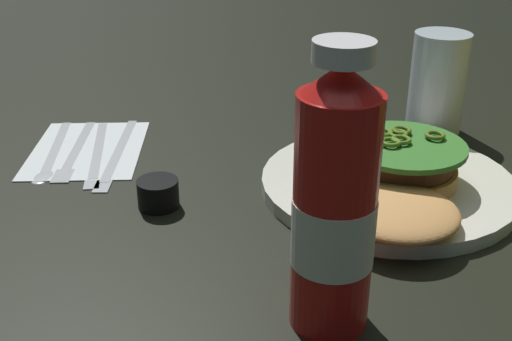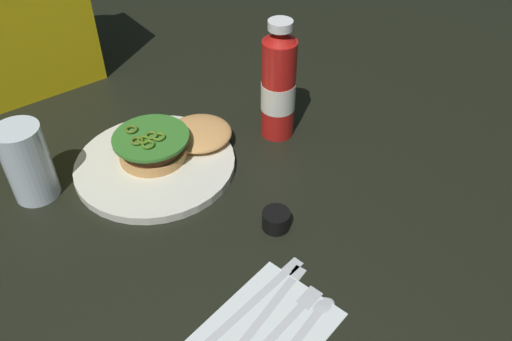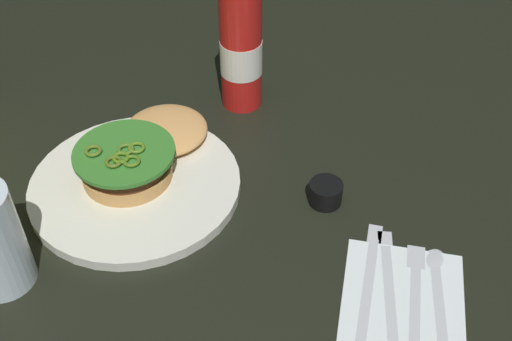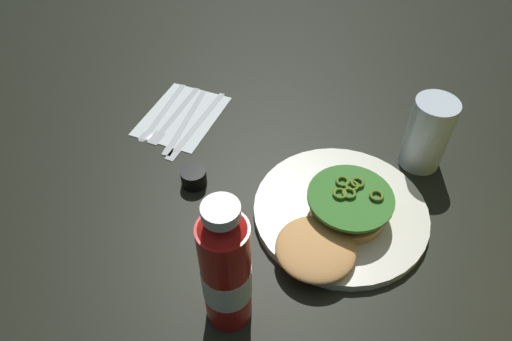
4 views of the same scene
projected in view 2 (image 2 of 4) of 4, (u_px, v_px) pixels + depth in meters
ground_plane at (195, 204)px, 0.87m from camera, size 3.00×3.00×0.00m
dinner_plate at (156, 164)px, 0.94m from camera, size 0.29×0.29×0.02m
burger_sandwich at (169, 141)px, 0.95m from camera, size 0.23×0.14×0.05m
ketchup_bottle at (278, 86)px, 0.96m from camera, size 0.07×0.07×0.23m
water_glass at (27, 163)px, 0.85m from camera, size 0.07×0.07×0.14m
condiment_cup at (276, 220)px, 0.82m from camera, size 0.05×0.05×0.03m
napkin at (266, 329)px, 0.69m from camera, size 0.21×0.17×0.00m
spoon_utensil at (303, 331)px, 0.69m from camera, size 0.19×0.07×0.00m
fork_utensil at (283, 325)px, 0.69m from camera, size 0.19×0.06×0.00m
steak_knife at (269, 308)px, 0.71m from camera, size 0.20×0.08×0.00m
butter_knife at (256, 298)px, 0.72m from camera, size 0.22×0.05×0.00m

